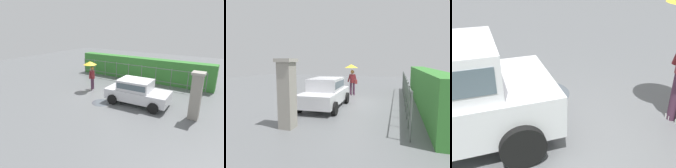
{
  "view_description": "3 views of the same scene",
  "coord_description": "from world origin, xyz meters",
  "views": [
    {
      "loc": [
        6.09,
        -10.39,
        4.56
      ],
      "look_at": [
        -0.25,
        -0.68,
        0.9
      ],
      "focal_mm": 30.27,
      "sensor_mm": 36.0,
      "label": 1
    },
    {
      "loc": [
        10.52,
        2.71,
        2.33
      ],
      "look_at": [
        -0.05,
        -0.59,
        1.01
      ],
      "focal_mm": 30.84,
      "sensor_mm": 36.0,
      "label": 2
    },
    {
      "loc": [
        0.57,
        2.71,
        2.46
      ],
      "look_at": [
        -0.34,
        -0.36,
        0.9
      ],
      "focal_mm": 42.28,
      "sensor_mm": 36.0,
      "label": 3
    }
  ],
  "objects": [
    {
      "name": "gate_pillar",
      "position": [
        4.81,
        -0.91,
        1.24
      ],
      "size": [
        0.6,
        0.6,
        2.42
      ],
      "color": "gray",
      "rests_on": "ground"
    },
    {
      "name": "ground_plane",
      "position": [
        0.0,
        0.0,
        0.0
      ],
      "size": [
        40.0,
        40.0,
        0.0
      ],
      "primitive_type": "plane",
      "color": "slate"
    },
    {
      "name": "pedestrian",
      "position": [
        -2.28,
        -0.3,
        1.55
      ],
      "size": [
        0.91,
        0.91,
        2.12
      ],
      "rotation": [
        0.0,
        0.0,
        -2.89
      ],
      "color": "#47283D",
      "rests_on": "ground"
    },
    {
      "name": "fence_section",
      "position": [
        -0.51,
        3.11,
        0.82
      ],
      "size": [
        10.67,
        0.05,
        1.5
      ],
      "color": "#59605B",
      "rests_on": "ground"
    },
    {
      "name": "car",
      "position": [
        1.55,
        -0.75,
        0.8
      ],
      "size": [
        3.81,
        2.01,
        1.48
      ],
      "rotation": [
        0.0,
        0.0,
        0.05
      ],
      "color": "silver",
      "rests_on": "ground"
    },
    {
      "name": "puddle_near",
      "position": [
        -0.29,
        -1.84,
        0.0
      ],
      "size": [
        1.15,
        1.15,
        0.0
      ],
      "primitive_type": "cylinder",
      "color": "#4C545B",
      "rests_on": "ground"
    },
    {
      "name": "hedge_row",
      "position": [
        -0.51,
        4.15,
        0.95
      ],
      "size": [
        11.62,
        0.9,
        1.9
      ],
      "primitive_type": "cube",
      "color": "#387F33",
      "rests_on": "ground"
    }
  ]
}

